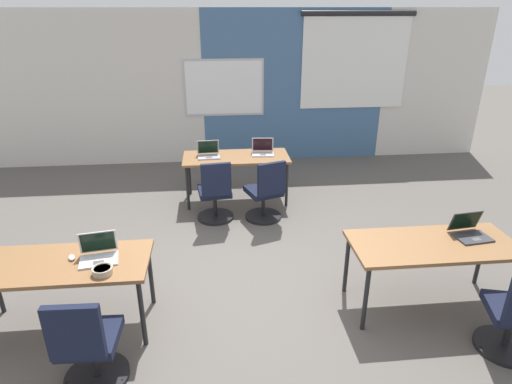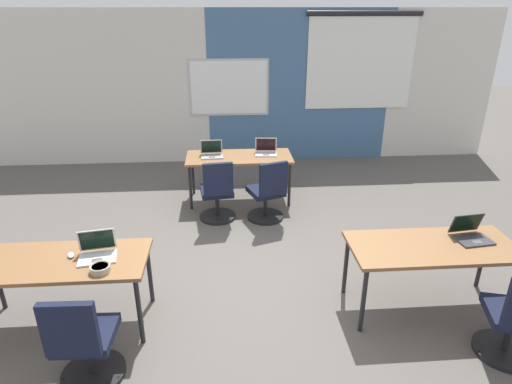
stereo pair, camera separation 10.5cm
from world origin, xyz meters
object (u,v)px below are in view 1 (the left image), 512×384
Objects in this scene: laptop_near_left_inner at (99,254)px; chair_near_left_inner at (88,349)px; laptop_near_right_end at (470,232)px; snack_bowl at (102,270)px; desk_near_left at (59,268)px; laptop_far_left at (209,153)px; chair_far_right at (266,196)px; chair_far_left at (215,196)px; mouse_near_left_inner at (72,257)px; desk_far_center at (236,160)px; laptop_far_right at (263,151)px; desk_near_right at (433,248)px.

chair_near_left_inner is (0.04, -0.76, -0.39)m from laptop_near_left_inner.
snack_bowl is (-3.48, -0.31, -0.01)m from laptop_near_right_end.
desk_near_left is 0.37m from laptop_near_left_inner.
laptop_far_left reaches higher than chair_far_right.
chair_near_left_inner is at bearing -173.84° from laptop_near_right_end.
chair_far_left is 2.47m from mouse_near_left_inner.
laptop_far_left is (-0.41, 0.03, 0.11)m from desk_far_center.
mouse_near_left_inner is at bearing 173.67° from laptop_near_right_end.
chair_far_left is (0.08, -0.72, -0.39)m from laptop_far_left.
laptop_near_right_end is at bearing 134.22° from chair_far_left.
chair_near_left_inner is (0.29, -0.78, -0.36)m from mouse_near_left_inner.
laptop_near_left_inner is 0.25m from mouse_near_left_inner.
laptop_far_left reaches higher than snack_bowl.
laptop_far_right reaches higher than laptop_near_right_end.
laptop_far_right is at bearing 52.98° from desk_near_left.
laptop_near_right_end reaches higher than chair_far_left.
mouse_near_left_inner is 0.90m from chair_near_left_inner.
desk_far_center is 0.82m from chair_far_left.
laptop_far_right reaches higher than chair_far_left.
desk_near_right is at bearing -0.83° from mouse_near_left_inner.
chair_far_left is 3.24m from laptop_near_right_end.
chair_near_left_inner is (-3.11, -0.73, -0.28)m from desk_near_right.
desk_near_right is at bearing -57.99° from desk_far_center.
desk_near_right is at bearing -173.92° from laptop_near_right_end.
desk_near_left is 3.13m from laptop_far_left.
mouse_near_left_inner is (-1.31, -2.06, 0.36)m from chair_far_left.
mouse_near_left_inner is at bearing -121.11° from laptop_far_right.
chair_near_left_inner is at bearing 63.28° from chair_far_left.
desk_near_right is at bearing -60.12° from laptop_far_right.
mouse_near_left_inner reaches higher than desk_far_center.
desk_far_center is 1.74× the size of chair_far_right.
laptop_near_left_inner is at bearing 179.36° from desk_near_right.
laptop_near_right_end is 0.40× the size of chair_near_left_inner.
laptop_far_right is 3.54m from snack_bowl.
laptop_far_left is (1.34, 2.83, 0.11)m from desk_near_left.
chair_near_left_inner is (-0.94, -3.56, -0.39)m from laptop_far_left.
laptop_near_left_inner is 0.26m from snack_bowl.
chair_near_left_inner reaches higher than desk_far_center.
snack_bowl is (0.05, 0.52, 0.38)m from chair_near_left_inner.
laptop_far_right is (2.17, 2.87, 0.11)m from desk_near_left.
chair_far_right is (2.01, 2.01, -0.36)m from mouse_near_left_inner.
desk_far_center is at bearing -165.00° from laptop_far_right.
desk_far_center is at bearing -122.97° from chair_far_left.
snack_bowl is at bearing 34.51° from chair_far_right.
laptop_far_right is 0.38× the size of chair_far_right.
chair_near_left_inner is (0.39, -0.73, -0.28)m from desk_near_left.
mouse_near_left_inner is at bearing 166.95° from laptop_near_left_inner.
chair_near_left_inner is (-3.52, -0.83, -0.39)m from laptop_near_right_end.
chair_near_left_inner reaches higher than desk_near_right.
laptop_far_right is at bearing -141.60° from chair_far_left.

